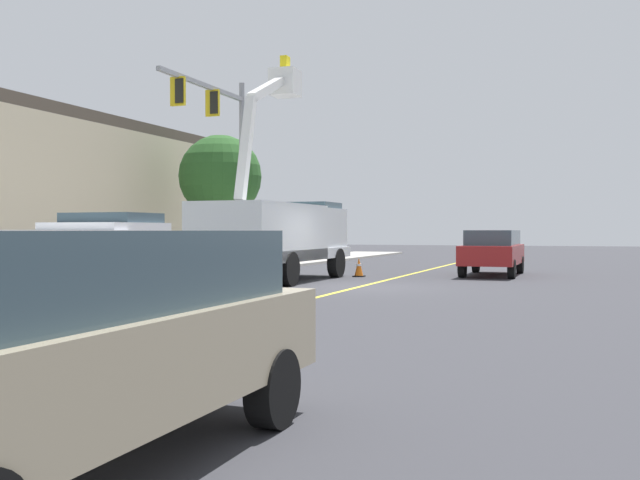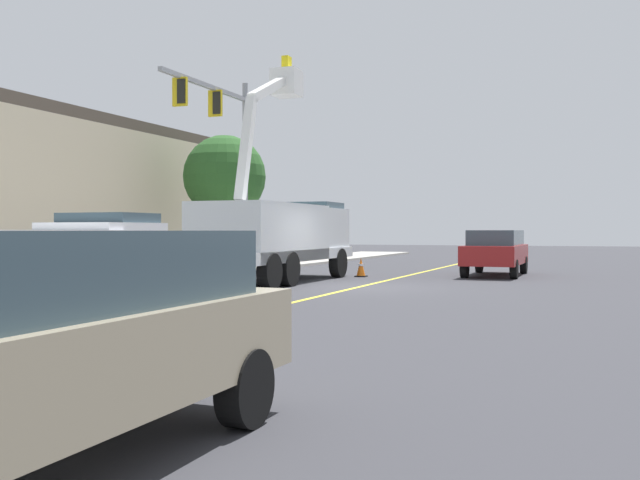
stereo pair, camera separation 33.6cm
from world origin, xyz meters
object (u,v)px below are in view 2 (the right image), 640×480
Objects in this scene: utility_bucket_truck at (278,232)px; trailing_sedan at (29,334)px; passing_minivan at (496,249)px; traffic_signal_mast at (224,136)px; traffic_cone_leading at (25,315)px; traffic_cone_mid_front at (361,267)px; service_pickup_truck at (61,259)px.

trailing_sedan is (-17.68, -5.47, -0.66)m from utility_bucket_truck.
passing_minivan is 0.63× the size of traffic_signal_mast.
traffic_cone_mid_front is at bearing -2.10° from traffic_cone_leading.
trailing_sedan is 7.06× the size of traffic_cone_mid_front.
traffic_cone_leading is at bearing 164.55° from passing_minivan.
passing_minivan is 1.00× the size of trailing_sedan.
traffic_cone_leading is (-13.03, -1.30, -1.21)m from utility_bucket_truck.
utility_bucket_truck is 1.46× the size of service_pickup_truck.
service_pickup_truck is 9.60m from trailing_sedan.
passing_minivan reaches higher than traffic_cone_leading.
traffic_signal_mast is at bearing 47.05° from utility_bucket_truck.
service_pickup_truck is (-10.10, 0.42, -0.51)m from utility_bucket_truck.
traffic_cone_mid_front is (3.29, -1.90, -1.29)m from utility_bucket_truck.
service_pickup_truck is at bearing 177.59° from utility_bucket_truck.
passing_minivan is 7.06× the size of traffic_cone_mid_front.
traffic_signal_mast is (-2.22, 10.11, 4.37)m from passing_minivan.
service_pickup_truck is 1.17× the size of passing_minivan.
trailing_sedan is 21.28m from traffic_cone_mid_front.
traffic_cone_mid_front is at bearing -91.15° from traffic_signal_mast.
service_pickup_truck is 14.52m from traffic_signal_mast.
utility_bucket_truck reaches higher than passing_minivan.
trailing_sedan is 0.63× the size of traffic_signal_mast.
service_pickup_truck reaches higher than passing_minivan.
utility_bucket_truck is at bearing -2.41° from service_pickup_truck.
traffic_signal_mast is at bearing 88.85° from traffic_cone_mid_front.
passing_minivan is at bearing -23.63° from service_pickup_truck.
trailing_sedan is (-23.30, 0.99, 0.00)m from passing_minivan.
traffic_cone_mid_front is (13.40, -2.32, -0.78)m from service_pickup_truck.
traffic_signal_mast is (3.40, 3.66, 3.72)m from utility_bucket_truck.
utility_bucket_truck reaches higher than traffic_cone_leading.
passing_minivan is 23.32m from trailing_sedan.
traffic_cone_leading is 1.23× the size of traffic_cone_mid_front.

